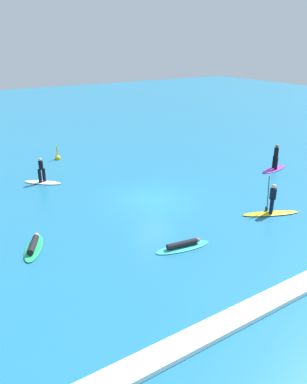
% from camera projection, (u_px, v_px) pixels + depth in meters
% --- Properties ---
extents(ground_plane, '(120.00, 120.00, 0.00)m').
position_uv_depth(ground_plane, '(154.00, 200.00, 23.42)').
color(ground_plane, '#1E6B93').
rests_on(ground_plane, ground).
extents(surfer_on_teal_board, '(2.81, 1.16, 0.35)m').
position_uv_depth(surfer_on_teal_board, '(183.00, 246.00, 18.00)').
color(surfer_on_teal_board, '#33C6CC').
rests_on(surfer_on_teal_board, ground_plane).
extents(surfer_on_purple_board, '(2.88, 1.22, 1.89)m').
position_uv_depth(surfer_on_purple_board, '(275.00, 163.00, 28.65)').
color(surfer_on_purple_board, purple).
rests_on(surfer_on_purple_board, ground_plane).
extents(surfer_on_yellow_board, '(3.18, 1.92, 2.10)m').
position_uv_depth(surfer_on_yellow_board, '(271.00, 207.00, 21.35)').
color(surfer_on_yellow_board, yellow).
rests_on(surfer_on_yellow_board, ground_plane).
extents(surfer_on_green_board, '(1.81, 2.59, 0.39)m').
position_uv_depth(surfer_on_green_board, '(34.00, 246.00, 17.93)').
color(surfer_on_green_board, '#23B266').
rests_on(surfer_on_green_board, ground_plane).
extents(surfer_on_white_board, '(2.37, 2.33, 1.73)m').
position_uv_depth(surfer_on_white_board, '(42.00, 177.00, 26.00)').
color(surfer_on_white_board, white).
rests_on(surfer_on_white_board, ground_plane).
extents(marker_buoy, '(0.45, 0.45, 1.19)m').
position_uv_depth(marker_buoy, '(58.00, 157.00, 31.16)').
color(marker_buoy, yellow).
rests_on(marker_buoy, ground_plane).
extents(wave_crest, '(19.59, 0.90, 0.18)m').
position_uv_depth(wave_crest, '(303.00, 284.00, 15.22)').
color(wave_crest, white).
rests_on(wave_crest, ground_plane).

